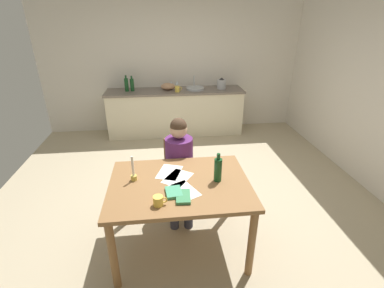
% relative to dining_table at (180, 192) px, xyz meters
% --- Properties ---
extents(ground_plane, '(5.20, 5.20, 0.04)m').
position_rel_dining_table_xyz_m(ground_plane, '(0.14, 0.90, -0.69)').
color(ground_plane, tan).
extents(wall_back, '(5.20, 0.12, 2.60)m').
position_rel_dining_table_xyz_m(wall_back, '(0.14, 3.50, 0.63)').
color(wall_back, silver).
rests_on(wall_back, ground).
extents(kitchen_counter, '(2.69, 0.64, 0.90)m').
position_rel_dining_table_xyz_m(kitchen_counter, '(0.14, 3.14, -0.22)').
color(kitchen_counter, beige).
rests_on(kitchen_counter, ground).
extents(dining_table, '(1.33, 0.98, 0.78)m').
position_rel_dining_table_xyz_m(dining_table, '(0.00, 0.00, 0.00)').
color(dining_table, olive).
rests_on(dining_table, ground).
extents(chair_at_table, '(0.41, 0.41, 0.86)m').
position_rel_dining_table_xyz_m(chair_at_table, '(0.04, 0.73, -0.19)').
color(chair_at_table, olive).
rests_on(chair_at_table, ground).
extents(person_seated, '(0.33, 0.60, 1.19)m').
position_rel_dining_table_xyz_m(person_seated, '(0.04, 0.58, 0.00)').
color(person_seated, '#592666').
rests_on(person_seated, ground).
extents(coffee_mug, '(0.12, 0.09, 0.09)m').
position_rel_dining_table_xyz_m(coffee_mug, '(-0.20, -0.32, 0.15)').
color(coffee_mug, '#F2CC4C').
rests_on(coffee_mug, dining_table).
extents(candlestick, '(0.06, 0.06, 0.26)m').
position_rel_dining_table_xyz_m(candlestick, '(-0.43, 0.10, 0.18)').
color(candlestick, gold).
rests_on(candlestick, dining_table).
extents(book_magazine, '(0.16, 0.19, 0.03)m').
position_rel_dining_table_xyz_m(book_magazine, '(-0.06, -0.17, 0.12)').
color(book_magazine, '#44996F').
rests_on(book_magazine, dining_table).
extents(book_cookery, '(0.14, 0.21, 0.03)m').
position_rel_dining_table_xyz_m(book_cookery, '(0.01, -0.25, 0.12)').
color(book_cookery, '#3C8554').
rests_on(book_cookery, dining_table).
extents(paper_letter, '(0.34, 0.36, 0.00)m').
position_rel_dining_table_xyz_m(paper_letter, '(-0.01, 0.09, 0.11)').
color(paper_letter, white).
rests_on(paper_letter, dining_table).
extents(paper_bill, '(0.32, 0.36, 0.00)m').
position_rel_dining_table_xyz_m(paper_bill, '(0.02, -0.14, 0.11)').
color(paper_bill, white).
rests_on(paper_bill, dining_table).
extents(paper_envelope, '(0.30, 0.35, 0.00)m').
position_rel_dining_table_xyz_m(paper_envelope, '(-0.09, 0.20, 0.11)').
color(paper_envelope, white).
rests_on(paper_envelope, dining_table).
extents(wine_bottle_on_table, '(0.07, 0.07, 0.29)m').
position_rel_dining_table_xyz_m(wine_bottle_on_table, '(0.37, -0.00, 0.23)').
color(wine_bottle_on_table, '#194C23').
rests_on(wine_bottle_on_table, dining_table).
extents(sink_unit, '(0.36, 0.36, 0.24)m').
position_rel_dining_table_xyz_m(sink_unit, '(0.54, 3.15, 0.25)').
color(sink_unit, '#B2B7BC').
rests_on(sink_unit, kitchen_counter).
extents(bottle_oil, '(0.08, 0.08, 0.30)m').
position_rel_dining_table_xyz_m(bottle_oil, '(-0.78, 3.16, 0.35)').
color(bottle_oil, '#194C23').
rests_on(bottle_oil, kitchen_counter).
extents(bottle_vinegar, '(0.07, 0.07, 0.29)m').
position_rel_dining_table_xyz_m(bottle_vinegar, '(-0.68, 3.16, 0.35)').
color(bottle_vinegar, '#194C23').
rests_on(bottle_vinegar, kitchen_counter).
extents(mixing_bowl, '(0.28, 0.28, 0.13)m').
position_rel_dining_table_xyz_m(mixing_bowl, '(0.01, 3.19, 0.29)').
color(mixing_bowl, tan).
rests_on(mixing_bowl, kitchen_counter).
extents(stovetop_kettle, '(0.18, 0.18, 0.22)m').
position_rel_dining_table_xyz_m(stovetop_kettle, '(1.07, 3.14, 0.32)').
color(stovetop_kettle, '#B7BABF').
rests_on(stovetop_kettle, kitchen_counter).
extents(wine_glass_near_sink, '(0.07, 0.07, 0.15)m').
position_rel_dining_table_xyz_m(wine_glass_near_sink, '(0.20, 3.29, 0.33)').
color(wine_glass_near_sink, silver).
rests_on(wine_glass_near_sink, kitchen_counter).
extents(wine_glass_by_kettle, '(0.07, 0.07, 0.15)m').
position_rel_dining_table_xyz_m(wine_glass_by_kettle, '(0.08, 3.29, 0.33)').
color(wine_glass_by_kettle, silver).
rests_on(wine_glass_by_kettle, kitchen_counter).
extents(teacup_on_counter, '(0.13, 0.09, 0.11)m').
position_rel_dining_table_xyz_m(teacup_on_counter, '(0.18, 2.99, 0.28)').
color(teacup_on_counter, '#F2CC4C').
rests_on(teacup_on_counter, kitchen_counter).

